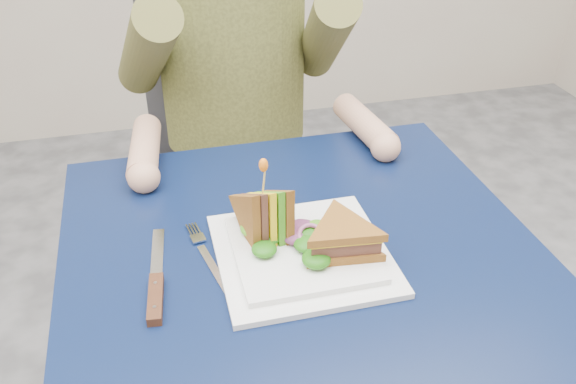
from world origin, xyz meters
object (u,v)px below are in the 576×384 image
object	(u,v)px
plate	(302,252)
fork	(208,257)
chair	(232,144)
sandwich_flat	(342,238)
sandwich_upright	(265,217)
knife	(156,290)
diner	(232,19)
table	(304,290)

from	to	relation	value
plate	fork	world-z (taller)	plate
chair	sandwich_flat	world-z (taller)	chair
plate	sandwich_upright	world-z (taller)	sandwich_upright
plate	sandwich_flat	world-z (taller)	sandwich_flat
chair	knife	bearing A→B (deg)	-106.65
diner	fork	bearing A→B (deg)	-103.93
plate	fork	bearing A→B (deg)	167.19
table	diner	size ratio (longest dim) A/B	1.01
sandwich_flat	table	bearing A→B (deg)	143.18
table	fork	world-z (taller)	fork
diner	sandwich_upright	size ratio (longest dim) A/B	5.04
chair	sandwich_upright	size ratio (longest dim) A/B	6.30
sandwich_flat	sandwich_upright	world-z (taller)	sandwich_upright
diner	sandwich_upright	xyz separation A→B (m)	(-0.05, -0.59, -0.13)
table	sandwich_flat	world-z (taller)	sandwich_flat
diner	sandwich_upright	world-z (taller)	diner
table	chair	xyz separation A→B (m)	(0.00, 0.73, -0.11)
sandwich_upright	fork	distance (m)	0.11
sandwich_flat	knife	xyz separation A→B (m)	(-0.28, -0.00, -0.04)
sandwich_flat	fork	world-z (taller)	sandwich_flat
fork	knife	world-z (taller)	knife
sandwich_upright	knife	xyz separation A→B (m)	(-0.18, -0.07, -0.05)
chair	diner	distance (m)	0.39
chair	sandwich_upright	world-z (taller)	chair
diner	plate	world-z (taller)	diner
diner	plate	bearing A→B (deg)	-90.59
chair	diner	world-z (taller)	diner
table	sandwich_flat	bearing A→B (deg)	-36.82
table	diner	world-z (taller)	diner
plate	sandwich_flat	distance (m)	0.07
fork	table	bearing A→B (deg)	-8.06
diner	table	bearing A→B (deg)	-90.00
plate	sandwich_flat	bearing A→B (deg)	-24.44
chair	plate	size ratio (longest dim) A/B	3.58
chair	sandwich_flat	size ratio (longest dim) A/B	6.15
diner	fork	world-z (taller)	diner
diner	fork	size ratio (longest dim) A/B	4.17
chair	knife	distance (m)	0.83
knife	diner	bearing A→B (deg)	70.72
chair	plate	xyz separation A→B (m)	(-0.01, -0.75, 0.20)
sandwich_flat	knife	size ratio (longest dim) A/B	0.68
chair	sandwich_flat	distance (m)	0.81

